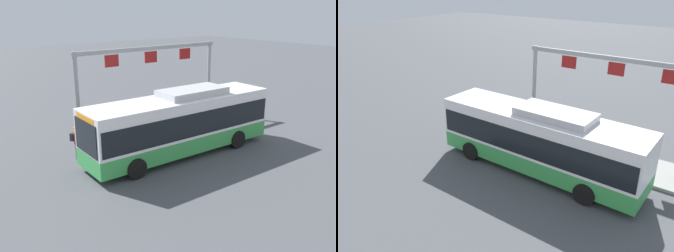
# 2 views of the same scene
# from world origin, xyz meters

# --- Properties ---
(ground_plane) EXTENTS (120.00, 120.00, 0.00)m
(ground_plane) POSITION_xyz_m (0.00, 0.00, 0.00)
(ground_plane) COLOR #4C4F54
(platform_curb) EXTENTS (10.00, 2.80, 0.16)m
(platform_curb) POSITION_xyz_m (-2.47, -3.08, 0.08)
(platform_curb) COLOR #9E9E99
(platform_curb) RESTS_ON ground
(bus_main) EXTENTS (10.70, 2.90, 3.46)m
(bus_main) POSITION_xyz_m (-0.01, 0.00, 1.81)
(bus_main) COLOR green
(bus_main) RESTS_ON ground
(person_boarding) EXTENTS (0.53, 0.61, 1.67)m
(person_boarding) POSITION_xyz_m (4.63, -2.70, 0.89)
(person_boarding) COLOR slate
(person_boarding) RESTS_ON ground
(person_waiting_near) EXTENTS (0.37, 0.55, 1.67)m
(person_waiting_near) POSITION_xyz_m (4.18, -3.53, 0.89)
(person_waiting_near) COLOR gray
(person_waiting_near) RESTS_ON ground
(person_waiting_mid) EXTENTS (0.51, 0.60, 1.67)m
(person_waiting_mid) POSITION_xyz_m (1.39, -2.87, 1.05)
(person_waiting_mid) COLOR #334C8C
(person_waiting_mid) RESTS_ON platform_curb
(platform_sign_gantry) EXTENTS (10.65, 0.24, 5.20)m
(platform_sign_gantry) POSITION_xyz_m (-1.75, -5.03, 3.82)
(platform_sign_gantry) COLOR gray
(platform_sign_gantry) RESTS_ON ground
(trash_bin) EXTENTS (0.52, 0.52, 0.90)m
(trash_bin) POSITION_xyz_m (-6.28, -3.04, 0.61)
(trash_bin) COLOR #2D5133
(trash_bin) RESTS_ON platform_curb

